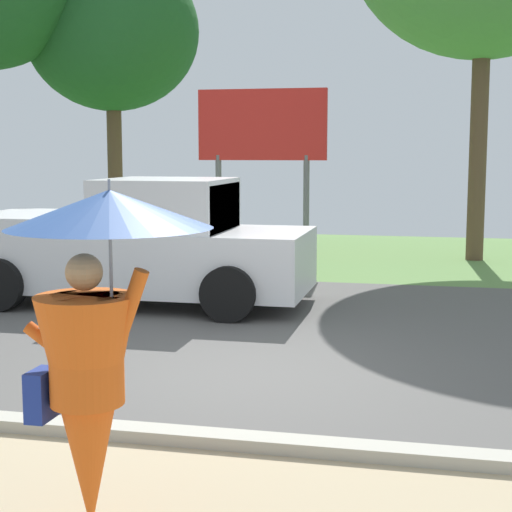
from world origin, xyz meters
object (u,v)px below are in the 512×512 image
Objects in this scene: monk_pedestrian at (94,341)px; pickup_truck at (138,246)px; tree_center_back at (112,32)px; roadside_billboard at (262,138)px.

monk_pedestrian is 0.41× the size of pickup_truck.
tree_center_back reaches higher than pickup_truck.
monk_pedestrian is 15.85m from tree_center_back.
tree_center_back is at bearing 146.91° from roadside_billboard.
roadside_billboard is at bearing 88.89° from monk_pedestrian.
roadside_billboard reaches higher than pickup_truck.
tree_center_back is (-3.33, 7.23, 4.24)m from pickup_truck.
pickup_truck is at bearing -65.23° from tree_center_back.
pickup_truck is at bearing -102.12° from roadside_billboard.
pickup_truck is 4.84m from roadside_billboard.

